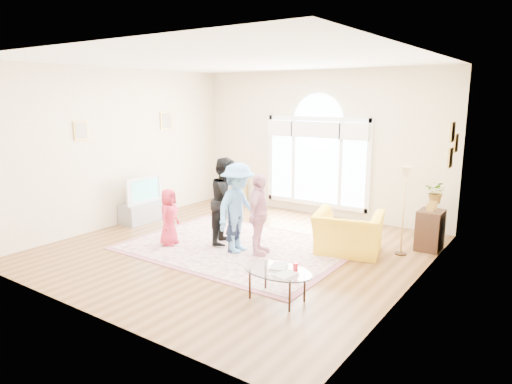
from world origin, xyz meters
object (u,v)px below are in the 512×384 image
Objects in this scene: area_rug at (237,247)px; armchair at (348,233)px; television at (142,189)px; coffee_table at (277,271)px; tv_console at (143,212)px.

area_rug is 3.27× the size of armchair.
television reaches higher than area_rug.
coffee_table is 2.25m from armchair.
area_rug is at bearing 12.14° from armchair.
armchair is (4.43, 0.60, -0.34)m from television.
television is (-2.71, 0.25, 0.69)m from area_rug.
area_rug is 3.58× the size of coffee_table.
tv_console is 1.02× the size of television.
tv_console is 0.49m from television.
coffee_table is at bearing -39.12° from area_rug.
area_rug is 2.73m from tv_console.
television reaches higher than tv_console.
armchair is (0.01, 2.25, -0.04)m from coffee_table.
armchair is at bearing 7.74° from television.
armchair is at bearing 7.72° from tv_console.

